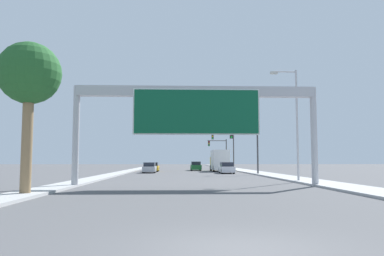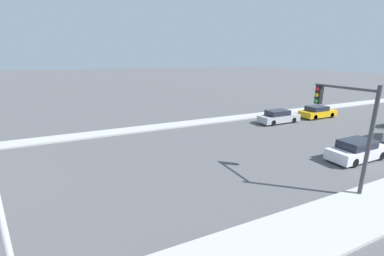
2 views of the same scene
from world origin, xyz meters
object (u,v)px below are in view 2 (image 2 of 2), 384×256
Objects in this scene: traffic_light_near_intersection at (350,120)px; car_far_right at (357,150)px; car_near_left at (278,117)px; car_mid_left at (317,112)px.

car_far_right is at bearing 114.04° from traffic_light_near_intersection.
car_far_right is at bearing -13.77° from car_near_left.
car_mid_left is 0.78× the size of traffic_light_near_intersection.
traffic_light_near_intersection is (2.10, -4.70, 3.18)m from car_far_right.
car_near_left reaches higher than car_mid_left.
car_mid_left is at bearing 140.29° from car_far_right.
traffic_light_near_intersection is at bearing -46.82° from car_mid_left.
car_far_right is at bearing -39.71° from car_mid_left.
car_near_left is 1.01× the size of car_far_right.
car_near_left is at bearing -90.00° from car_mid_left.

